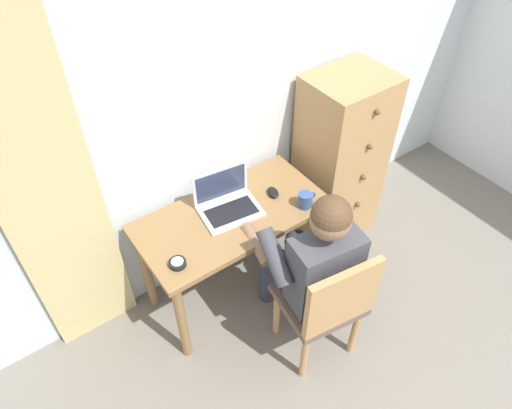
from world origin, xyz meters
The scene contains 10 objects.
wall_back centered at (0.00, 2.20, 1.25)m, with size 4.80×0.05×2.50m, color silver.
curtain_panel centered at (-1.05, 2.13, 1.10)m, with size 0.48×0.03×2.20m, color #CCB77A.
desk centered at (-0.21, 1.85, 0.60)m, with size 1.11×0.56×0.72m.
dresser centered at (0.73, 1.93, 0.62)m, with size 0.52×0.45×1.25m.
chair centered at (-0.05, 1.18, 0.50)m, with size 0.48×0.46×0.89m.
person_seated centered at (-0.03, 1.36, 0.68)m, with size 0.59×0.62×1.21m.
laptop centered at (-0.20, 1.91, 0.77)m, with size 0.37×0.29×0.24m.
computer_mouse centered at (0.09, 1.85, 0.73)m, with size 0.06×0.10×0.03m, color black.
desk_clock centered at (-0.64, 1.70, 0.73)m, with size 0.09×0.09×0.03m.
coffee_mug centered at (0.18, 1.66, 0.77)m, with size 0.12×0.08×0.09m.
Camera 1 is at (-1.20, 0.23, 2.64)m, focal length 33.02 mm.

